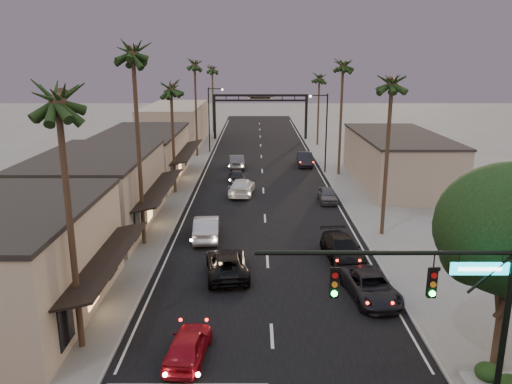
{
  "coord_description": "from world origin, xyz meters",
  "views": [
    {
      "loc": [
        -0.77,
        -10.97,
        12.6
      ],
      "look_at": [
        -0.74,
        27.05,
        2.5
      ],
      "focal_mm": 35.0,
      "sensor_mm": 36.0,
      "label": 1
    }
  ],
  "objects_px": {
    "palm_rb": "(343,62)",
    "oncoming_red": "(188,345)",
    "streetlight_right": "(324,127)",
    "palm_ra": "(392,77)",
    "streetlight_left": "(211,114)",
    "palm_la": "(57,90)",
    "palm_lc": "(171,84)",
    "palm_ld": "(194,61)",
    "palm_rc": "(319,75)",
    "curbside_near": "(371,287)",
    "palm_lb": "(132,47)",
    "curbside_black": "(342,248)",
    "traffic_signal": "(452,296)",
    "arch": "(260,105)",
    "oncoming_silver": "(207,227)",
    "oncoming_pickup": "(227,264)",
    "palm_far": "(212,67)"
  },
  "relations": [
    {
      "from": "oncoming_pickup",
      "to": "oncoming_silver",
      "type": "height_order",
      "value": "oncoming_silver"
    },
    {
      "from": "palm_lc",
      "to": "curbside_near",
      "type": "relative_size",
      "value": 2.46
    },
    {
      "from": "palm_la",
      "to": "curbside_black",
      "type": "height_order",
      "value": "palm_la"
    },
    {
      "from": "arch",
      "to": "streetlight_right",
      "type": "xyz_separation_m",
      "value": [
        6.92,
        -25.0,
        -0.2
      ]
    },
    {
      "from": "palm_la",
      "to": "palm_rc",
      "type": "xyz_separation_m",
      "value": [
        17.2,
        55.0,
        -0.97
      ]
    },
    {
      "from": "streetlight_left",
      "to": "oncoming_silver",
      "type": "distance_m",
      "value": 35.05
    },
    {
      "from": "palm_la",
      "to": "curbside_near",
      "type": "bearing_deg",
      "value": 19.01
    },
    {
      "from": "streetlight_left",
      "to": "curbside_near",
      "type": "relative_size",
      "value": 1.81
    },
    {
      "from": "palm_rb",
      "to": "palm_far",
      "type": "height_order",
      "value": "palm_rb"
    },
    {
      "from": "oncoming_red",
      "to": "streetlight_right",
      "type": "bearing_deg",
      "value": -99.94
    },
    {
      "from": "palm_lc",
      "to": "oncoming_pickup",
      "type": "distance_m",
      "value": 22.3
    },
    {
      "from": "palm_rb",
      "to": "oncoming_red",
      "type": "xyz_separation_m",
      "value": [
        -12.29,
        -35.86,
        -11.75
      ]
    },
    {
      "from": "palm_lc",
      "to": "oncoming_red",
      "type": "relative_size",
      "value": 3.11
    },
    {
      "from": "palm_lc",
      "to": "curbside_black",
      "type": "height_order",
      "value": "palm_lc"
    },
    {
      "from": "palm_lc",
      "to": "curbside_near",
      "type": "distance_m",
      "value": 28.01
    },
    {
      "from": "palm_lb",
      "to": "palm_rb",
      "type": "xyz_separation_m",
      "value": [
        17.2,
        22.0,
        -0.97
      ]
    },
    {
      "from": "arch",
      "to": "curbside_near",
      "type": "relative_size",
      "value": 3.06
    },
    {
      "from": "oncoming_silver",
      "to": "curbside_near",
      "type": "relative_size",
      "value": 1.01
    },
    {
      "from": "palm_ra",
      "to": "palm_rc",
      "type": "xyz_separation_m",
      "value": [
        0.0,
        40.0,
        -0.97
      ]
    },
    {
      "from": "palm_la",
      "to": "palm_ra",
      "type": "bearing_deg",
      "value": 41.09
    },
    {
      "from": "traffic_signal",
      "to": "curbside_near",
      "type": "xyz_separation_m",
      "value": [
        -0.2,
        9.85,
        -4.39
      ]
    },
    {
      "from": "traffic_signal",
      "to": "streetlight_left",
      "type": "xyz_separation_m",
      "value": [
        -12.61,
        54.0,
        0.25
      ]
    },
    {
      "from": "palm_ra",
      "to": "oncoming_pickup",
      "type": "xyz_separation_m",
      "value": [
        -11.09,
        -7.1,
        -10.72
      ]
    },
    {
      "from": "palm_la",
      "to": "streetlight_right",
      "type": "bearing_deg",
      "value": 66.68
    },
    {
      "from": "palm_rb",
      "to": "oncoming_silver",
      "type": "height_order",
      "value": "palm_rb"
    },
    {
      "from": "palm_rb",
      "to": "oncoming_red",
      "type": "relative_size",
      "value": 3.61
    },
    {
      "from": "palm_far",
      "to": "curbside_near",
      "type": "relative_size",
      "value": 2.66
    },
    {
      "from": "streetlight_right",
      "to": "oncoming_silver",
      "type": "xyz_separation_m",
      "value": [
        -11.25,
        -21.66,
        -4.5
      ]
    },
    {
      "from": "streetlight_left",
      "to": "palm_la",
      "type": "height_order",
      "value": "palm_la"
    },
    {
      "from": "arch",
      "to": "oncoming_pickup",
      "type": "distance_m",
      "value": 53.38
    },
    {
      "from": "palm_ra",
      "to": "palm_rb",
      "type": "relative_size",
      "value": 0.93
    },
    {
      "from": "streetlight_left",
      "to": "palm_la",
      "type": "distance_m",
      "value": 49.41
    },
    {
      "from": "palm_lb",
      "to": "streetlight_left",
      "type": "bearing_deg",
      "value": 87.33
    },
    {
      "from": "arch",
      "to": "palm_la",
      "type": "relative_size",
      "value": 1.15
    },
    {
      "from": "palm_rb",
      "to": "curbside_near",
      "type": "relative_size",
      "value": 2.86
    },
    {
      "from": "palm_lb",
      "to": "palm_ra",
      "type": "bearing_deg",
      "value": 6.63
    },
    {
      "from": "streetlight_right",
      "to": "palm_ra",
      "type": "distance_m",
      "value": 21.94
    },
    {
      "from": "streetlight_left",
      "to": "oncoming_silver",
      "type": "bearing_deg",
      "value": -85.73
    },
    {
      "from": "streetlight_left",
      "to": "palm_rc",
      "type": "distance_m",
      "value": 17.42
    },
    {
      "from": "palm_ld",
      "to": "oncoming_red",
      "type": "distance_m",
      "value": 48.55
    },
    {
      "from": "oncoming_pickup",
      "to": "curbside_near",
      "type": "bearing_deg",
      "value": 152.23
    },
    {
      "from": "palm_lc",
      "to": "oncoming_silver",
      "type": "height_order",
      "value": "palm_lc"
    },
    {
      "from": "oncoming_red",
      "to": "curbside_near",
      "type": "height_order",
      "value": "curbside_near"
    },
    {
      "from": "oncoming_pickup",
      "to": "palm_lc",
      "type": "bearing_deg",
      "value": -79.19
    },
    {
      "from": "palm_ld",
      "to": "palm_rb",
      "type": "xyz_separation_m",
      "value": [
        17.2,
        -11.0,
        0.0
      ]
    },
    {
      "from": "palm_ld",
      "to": "palm_ra",
      "type": "xyz_separation_m",
      "value": [
        17.2,
        -31.0,
        -0.97
      ]
    },
    {
      "from": "palm_lb",
      "to": "palm_far",
      "type": "xyz_separation_m",
      "value": [
        0.3,
        56.0,
        -1.94
      ]
    },
    {
      "from": "streetlight_right",
      "to": "arch",
      "type": "bearing_deg",
      "value": 105.47
    },
    {
      "from": "streetlight_right",
      "to": "palm_ld",
      "type": "relative_size",
      "value": 0.63
    },
    {
      "from": "streetlight_left",
      "to": "curbside_black",
      "type": "bearing_deg",
      "value": -73.05
    }
  ]
}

